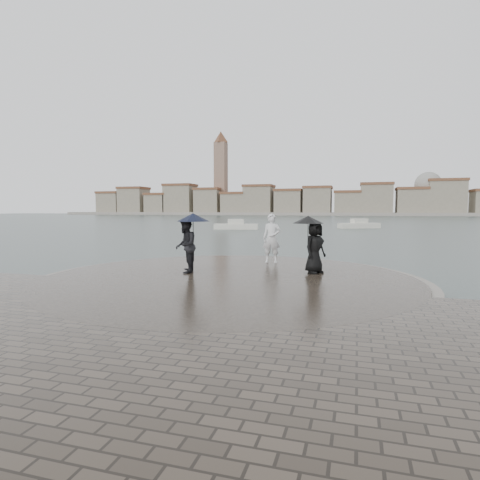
% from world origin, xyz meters
% --- Properties ---
extents(ground, '(400.00, 400.00, 0.00)m').
position_xyz_m(ground, '(0.00, 0.00, 0.00)').
color(ground, '#2B3835').
rests_on(ground, ground).
extents(kerb_ring, '(12.50, 12.50, 0.32)m').
position_xyz_m(kerb_ring, '(0.00, 3.50, 0.16)').
color(kerb_ring, gray).
rests_on(kerb_ring, ground).
extents(quay_tip, '(11.90, 11.90, 0.36)m').
position_xyz_m(quay_tip, '(0.00, 3.50, 0.18)').
color(quay_tip, '#2D261E').
rests_on(quay_tip, ground).
extents(statue, '(0.75, 0.51, 1.99)m').
position_xyz_m(statue, '(0.64, 7.20, 1.36)').
color(statue, silver).
rests_on(statue, quay_tip).
extents(visitor_left, '(1.29, 1.20, 2.04)m').
position_xyz_m(visitor_left, '(-1.60, 3.83, 1.52)').
color(visitor_left, black).
rests_on(visitor_left, quay_tip).
extents(visitor_right, '(1.26, 1.15, 1.95)m').
position_xyz_m(visitor_right, '(2.53, 4.99, 1.49)').
color(visitor_right, black).
rests_on(visitor_right, quay_tip).
extents(far_skyline, '(260.00, 20.00, 37.00)m').
position_xyz_m(far_skyline, '(-6.29, 160.71, 5.61)').
color(far_skyline, gray).
rests_on(far_skyline, ground).
extents(boats, '(37.53, 10.66, 1.50)m').
position_xyz_m(boats, '(4.86, 42.79, 0.38)').
color(boats, beige).
rests_on(boats, ground).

